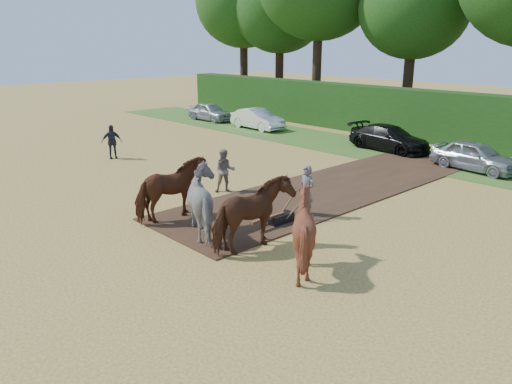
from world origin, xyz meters
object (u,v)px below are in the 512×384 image
at_px(spectator_near, 225,171).
at_px(parked_cars, 355,135).
at_px(plough_team, 232,208).
at_px(spectator_far, 112,142).

height_order(spectator_near, parked_cars, spectator_near).
height_order(plough_team, parked_cars, plough_team).
bearing_deg(parked_cars, plough_team, -67.16).
distance_m(spectator_near, plough_team, 5.12).
bearing_deg(spectator_near, spectator_far, 129.05).
height_order(spectator_near, plough_team, plough_team).
relative_size(plough_team, parked_cars, 0.23).
bearing_deg(plough_team, spectator_far, 168.19).
relative_size(spectator_near, plough_team, 0.25).
bearing_deg(spectator_near, parked_cars, 45.78).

